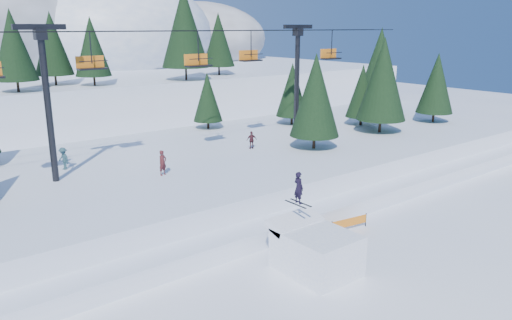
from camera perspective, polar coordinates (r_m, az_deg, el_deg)
ground at (r=27.23m, az=10.04°, el=-12.86°), size 160.00×160.00×0.00m
mid_shelf at (r=40.03m, az=-9.33°, el=-1.68°), size 70.00×22.00×2.50m
berm at (r=32.31m, az=-0.56°, el=-6.92°), size 70.00×6.00×1.10m
jump_kicker at (r=26.99m, az=6.74°, el=-10.09°), size 3.25×4.44×5.13m
chairlift at (r=39.02m, az=-8.65°, el=10.00°), size 46.00×3.21×10.28m
conifer_stand at (r=41.13m, az=-4.44°, el=7.32°), size 63.48×16.43×10.06m
distant_skiers at (r=38.42m, az=-12.36°, el=0.62°), size 33.47×7.73×1.79m
banner_near at (r=32.57m, az=10.61°, el=-7.03°), size 2.83×0.46×0.90m
banner_far at (r=39.21m, az=15.98°, el=-3.52°), size 2.62×1.19×0.90m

